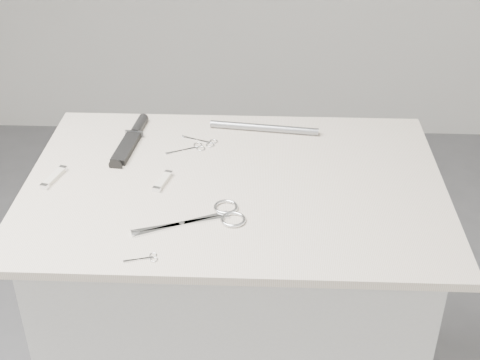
{
  "coord_description": "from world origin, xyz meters",
  "views": [
    {
      "loc": [
        0.07,
        -1.34,
        1.77
      ],
      "look_at": [
        0.01,
        0.01,
        0.92
      ],
      "focal_mm": 50.0,
      "sensor_mm": 36.0,
      "label": 1
    }
  ],
  "objects_px": {
    "plinth": "(235,325)",
    "pocket_knife_b": "(163,181)",
    "large_shears": "(213,217)",
    "metal_rail": "(264,128)",
    "sheathed_knife": "(132,137)",
    "embroidery_scissors_a": "(191,148)",
    "embroidery_scissors_b": "(205,142)",
    "tiny_scissors": "(145,258)",
    "pocket_knife_a": "(54,177)"
  },
  "relations": [
    {
      "from": "plinth",
      "to": "sheathed_knife",
      "type": "relative_size",
      "value": 3.61
    },
    {
      "from": "embroidery_scissors_a",
      "to": "tiny_scissors",
      "type": "xyz_separation_m",
      "value": [
        -0.05,
        -0.45,
        -0.0
      ]
    },
    {
      "from": "metal_rail",
      "to": "pocket_knife_a",
      "type": "bearing_deg",
      "value": -151.99
    },
    {
      "from": "sheathed_knife",
      "to": "large_shears",
      "type": "bearing_deg",
      "value": -139.32
    },
    {
      "from": "plinth",
      "to": "large_shears",
      "type": "bearing_deg",
      "value": -105.07
    },
    {
      "from": "large_shears",
      "to": "metal_rail",
      "type": "height_order",
      "value": "metal_rail"
    },
    {
      "from": "pocket_knife_a",
      "to": "pocket_knife_b",
      "type": "distance_m",
      "value": 0.26
    },
    {
      "from": "embroidery_scissors_b",
      "to": "sheathed_knife",
      "type": "xyz_separation_m",
      "value": [
        -0.19,
        0.0,
        0.01
      ]
    },
    {
      "from": "plinth",
      "to": "pocket_knife_b",
      "type": "relative_size",
      "value": 10.32
    },
    {
      "from": "plinth",
      "to": "pocket_knife_b",
      "type": "height_order",
      "value": "pocket_knife_b"
    },
    {
      "from": "plinth",
      "to": "embroidery_scissors_b",
      "type": "distance_m",
      "value": 0.52
    },
    {
      "from": "tiny_scissors",
      "to": "pocket_knife_a",
      "type": "relative_size",
      "value": 0.7
    },
    {
      "from": "plinth",
      "to": "metal_rail",
      "type": "height_order",
      "value": "metal_rail"
    },
    {
      "from": "tiny_scissors",
      "to": "metal_rail",
      "type": "distance_m",
      "value": 0.61
    },
    {
      "from": "large_shears",
      "to": "embroidery_scissors_a",
      "type": "distance_m",
      "value": 0.32
    },
    {
      "from": "tiny_scissors",
      "to": "pocket_knife_b",
      "type": "relative_size",
      "value": 0.8
    },
    {
      "from": "large_shears",
      "to": "metal_rail",
      "type": "bearing_deg",
      "value": 53.27
    },
    {
      "from": "sheathed_knife",
      "to": "metal_rail",
      "type": "xyz_separation_m",
      "value": [
        0.35,
        0.07,
        0.0
      ]
    },
    {
      "from": "large_shears",
      "to": "tiny_scissors",
      "type": "distance_m",
      "value": 0.19
    },
    {
      "from": "embroidery_scissors_b",
      "to": "embroidery_scissors_a",
      "type": "bearing_deg",
      "value": -107.3
    },
    {
      "from": "pocket_knife_a",
      "to": "plinth",
      "type": "bearing_deg",
      "value": -73.8
    },
    {
      "from": "plinth",
      "to": "sheathed_knife",
      "type": "bearing_deg",
      "value": 145.21
    },
    {
      "from": "pocket_knife_a",
      "to": "pocket_knife_b",
      "type": "relative_size",
      "value": 1.14
    },
    {
      "from": "embroidery_scissors_b",
      "to": "pocket_knife_b",
      "type": "relative_size",
      "value": 1.12
    },
    {
      "from": "sheathed_knife",
      "to": "embroidery_scissors_a",
      "type": "bearing_deg",
      "value": -98.05
    },
    {
      "from": "pocket_knife_b",
      "to": "large_shears",
      "type": "bearing_deg",
      "value": -122.61
    },
    {
      "from": "tiny_scissors",
      "to": "metal_rail",
      "type": "relative_size",
      "value": 0.24
    },
    {
      "from": "embroidery_scissors_a",
      "to": "embroidery_scissors_b",
      "type": "xyz_separation_m",
      "value": [
        0.03,
        0.04,
        -0.0
      ]
    },
    {
      "from": "tiny_scissors",
      "to": "pocket_knife_b",
      "type": "height_order",
      "value": "pocket_knife_b"
    },
    {
      "from": "pocket_knife_b",
      "to": "metal_rail",
      "type": "distance_m",
      "value": 0.36
    },
    {
      "from": "embroidery_scissors_a",
      "to": "large_shears",
      "type": "bearing_deg",
      "value": -101.73
    },
    {
      "from": "embroidery_scissors_b",
      "to": "pocket_knife_a",
      "type": "distance_m",
      "value": 0.4
    },
    {
      "from": "embroidery_scissors_a",
      "to": "pocket_knife_b",
      "type": "bearing_deg",
      "value": -133.06
    },
    {
      "from": "pocket_knife_b",
      "to": "embroidery_scissors_b",
      "type": "bearing_deg",
      "value": -7.49
    },
    {
      "from": "large_shears",
      "to": "tiny_scissors",
      "type": "relative_size",
      "value": 3.53
    },
    {
      "from": "pocket_knife_b",
      "to": "plinth",
      "type": "bearing_deg",
      "value": -71.42
    },
    {
      "from": "large_shears",
      "to": "sheathed_knife",
      "type": "relative_size",
      "value": 0.98
    },
    {
      "from": "pocket_knife_a",
      "to": "tiny_scissors",
      "type": "bearing_deg",
      "value": -122.12
    },
    {
      "from": "large_shears",
      "to": "plinth",
      "type": "bearing_deg",
      "value": 52.94
    },
    {
      "from": "metal_rail",
      "to": "sheathed_knife",
      "type": "bearing_deg",
      "value": -169.26
    },
    {
      "from": "sheathed_knife",
      "to": "pocket_knife_b",
      "type": "xyz_separation_m",
      "value": [
        0.11,
        -0.21,
        -0.0
      ]
    },
    {
      "from": "plinth",
      "to": "metal_rail",
      "type": "distance_m",
      "value": 0.55
    },
    {
      "from": "large_shears",
      "to": "embroidery_scissors_a",
      "type": "xyz_separation_m",
      "value": [
        -0.08,
        0.31,
        -0.0
      ]
    },
    {
      "from": "large_shears",
      "to": "metal_rail",
      "type": "distance_m",
      "value": 0.43
    },
    {
      "from": "embroidery_scissors_b",
      "to": "sheathed_knife",
      "type": "bearing_deg",
      "value": -158.56
    },
    {
      "from": "large_shears",
      "to": "pocket_knife_b",
      "type": "relative_size",
      "value": 2.81
    },
    {
      "from": "embroidery_scissors_b",
      "to": "tiny_scissors",
      "type": "xyz_separation_m",
      "value": [
        -0.08,
        -0.49,
        -0.0
      ]
    },
    {
      "from": "tiny_scissors",
      "to": "sheathed_knife",
      "type": "xyz_separation_m",
      "value": [
        -0.11,
        0.49,
        0.01
      ]
    },
    {
      "from": "sheathed_knife",
      "to": "metal_rail",
      "type": "distance_m",
      "value": 0.35
    },
    {
      "from": "embroidery_scissors_b",
      "to": "pocket_knife_a",
      "type": "relative_size",
      "value": 0.98
    }
  ]
}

